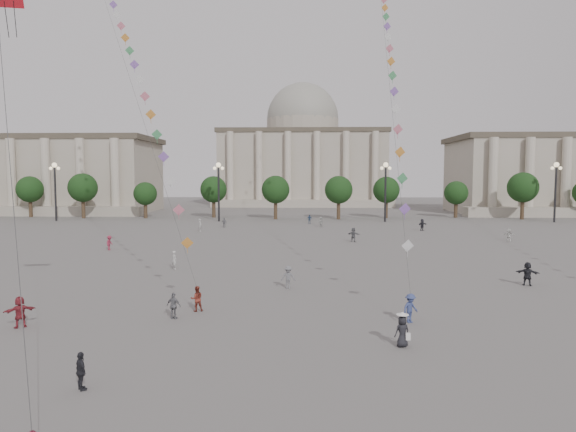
{
  "coord_description": "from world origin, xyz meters",
  "views": [
    {
      "loc": [
        0.37,
        -22.29,
        8.1
      ],
      "look_at": [
        -0.68,
        12.0,
        5.46
      ],
      "focal_mm": 32.0,
      "sensor_mm": 36.0,
      "label": 1
    }
  ],
  "objects": [
    {
      "name": "ground",
      "position": [
        0.0,
        0.0,
        0.0
      ],
      "size": [
        360.0,
        360.0,
        0.0
      ],
      "primitive_type": "plane",
      "color": "#5E5B58",
      "rests_on": "ground"
    },
    {
      "name": "hall_central",
      "position": [
        0.0,
        129.22,
        14.23
      ],
      "size": [
        48.3,
        34.3,
        35.5
      ],
      "color": "#A39B89",
      "rests_on": "ground"
    },
    {
      "name": "tree_row",
      "position": [
        0.0,
        78.0,
        5.39
      ],
      "size": [
        137.12,
        5.12,
        8.0
      ],
      "color": "#39281C",
      "rests_on": "ground"
    },
    {
      "name": "lamp_post_far_west",
      "position": [
        -45.0,
        70.0,
        7.35
      ],
      "size": [
        2.0,
        0.9,
        10.65
      ],
      "color": "#262628",
      "rests_on": "ground"
    },
    {
      "name": "lamp_post_mid_west",
      "position": [
        -15.0,
        70.0,
        7.35
      ],
      "size": [
        2.0,
        0.9,
        10.65
      ],
      "color": "#262628",
      "rests_on": "ground"
    },
    {
      "name": "lamp_post_mid_east",
      "position": [
        15.0,
        70.0,
        7.35
      ],
      "size": [
        2.0,
        0.9,
        10.65
      ],
      "color": "#262628",
      "rests_on": "ground"
    },
    {
      "name": "lamp_post_far_east",
      "position": [
        45.0,
        70.0,
        7.35
      ],
      "size": [
        2.0,
        0.9,
        10.65
      ],
      "color": "#262628",
      "rests_on": "ground"
    },
    {
      "name": "person_crowd_0",
      "position": [
        1.38,
        65.68,
        0.8
      ],
      "size": [
        0.94,
        0.42,
        1.59
      ],
      "primitive_type": "imported",
      "rotation": [
        0.0,
        0.0,
        0.03
      ],
      "color": "navy",
      "rests_on": "ground"
    },
    {
      "name": "person_crowd_3",
      "position": [
        17.04,
        15.92,
        0.89
      ],
      "size": [
        1.72,
        1.15,
        1.78
      ],
      "primitive_type": "imported",
      "rotation": [
        0.0,
        0.0,
        2.72
      ],
      "color": "#222227",
      "rests_on": "ground"
    },
    {
      "name": "person_crowd_4",
      "position": [
        3.13,
        60.33,
        0.81
      ],
      "size": [
        1.09,
        1.57,
        1.63
      ],
      "primitive_type": "imported",
      "rotation": [
        0.0,
        0.0,
        4.26
      ],
      "color": "beige",
      "rests_on": "ground"
    },
    {
      "name": "person_crowd_6",
      "position": [
        -0.74,
        14.4,
        0.82
      ],
      "size": [
        1.09,
        0.65,
        1.65
      ],
      "primitive_type": "imported",
      "rotation": [
        0.0,
        0.0,
        0.04
      ],
      "color": "slate",
      "rests_on": "ground"
    },
    {
      "name": "person_crowd_7",
      "position": [
        26.25,
        42.75,
        0.78
      ],
      "size": [
        1.5,
        1.0,
        1.55
      ],
      "primitive_type": "imported",
      "rotation": [
        0.0,
        0.0,
        2.73
      ],
      "color": "white",
      "rests_on": "ground"
    },
    {
      "name": "person_crowd_9",
      "position": [
        18.17,
        54.84,
        0.89
      ],
      "size": [
        1.68,
        1.35,
        1.79
      ],
      "primitive_type": "imported",
      "rotation": [
        0.0,
        0.0,
        0.58
      ],
      "color": "black",
      "rests_on": "ground"
    },
    {
      "name": "person_crowd_10",
      "position": [
        -14.9,
        52.56,
        0.95
      ],
      "size": [
        0.48,
        0.71,
        1.91
      ],
      "primitive_type": "imported",
      "rotation": [
        0.0,
        0.0,
        1.6
      ],
      "color": "#B0B0AC",
      "rests_on": "ground"
    },
    {
      "name": "person_crowd_12",
      "position": [
        6.56,
        41.22,
        0.9
      ],
      "size": [
        1.69,
        1.36,
        1.8
      ],
      "primitive_type": "imported",
      "rotation": [
        0.0,
        0.0,
        2.56
      ],
      "color": "slate",
      "rests_on": "ground"
    },
    {
      "name": "person_crowd_13",
      "position": [
        -10.95,
        21.87,
        0.81
      ],
      "size": [
        0.66,
        0.71,
        1.62
      ],
      "primitive_type": "imported",
      "rotation": [
        0.0,
        0.0,
        2.2
      ],
      "color": "beige",
      "rests_on": "ground"
    },
    {
      "name": "person_crowd_16",
      "position": [
        -12.35,
        58.96,
        0.76
      ],
      "size": [
        0.96,
        0.6,
        1.53
      ],
      "primitive_type": "imported",
      "rotation": [
        0.0,
        0.0,
        0.28
      ],
      "color": "slate",
      "rests_on": "ground"
    },
    {
      "name": "person_crowd_17",
      "position": [
        -21.06,
        33.26,
        0.81
      ],
      "size": [
        0.75,
        1.12,
        1.62
      ],
      "primitive_type": "imported",
      "rotation": [
        0.0,
        0.0,
        1.42
      ],
      "color": "maroon",
      "rests_on": "ground"
    },
    {
      "name": "tourist_1",
      "position": [
        -8.05,
        -3.64,
        0.74
      ],
      "size": [
        0.85,
        0.89,
        1.48
      ],
      "primitive_type": "imported",
      "rotation": [
        0.0,
        0.0,
        2.29
      ],
      "color": "black",
      "rests_on": "ground"
    },
    {
      "name": "tourist_2",
      "position": [
        -14.85,
        4.28,
        0.85
      ],
      "size": [
        1.56,
        1.37,
        1.71
      ],
      "primitive_type": "imported",
      "rotation": [
        0.0,
        0.0,
        3.8
      ],
      "color": "maroon",
      "rests_on": "ground"
    },
    {
      "name": "tourist_3",
      "position": [
        -7.02,
        6.2,
        0.76
      ],
      "size": [
        0.96,
        0.62,
        1.51
      ],
      "primitive_type": "imported",
      "rotation": [
        0.0,
        0.0,
        2.83
      ],
      "color": "slate",
      "rests_on": "ground"
    },
    {
      "name": "kite_flyer_0",
      "position": [
        -6.05,
        7.9,
        0.76
      ],
      "size": [
        0.9,
        0.8,
        1.53
      ],
      "primitive_type": "imported",
      "rotation": [
        0.0,
        0.0,
        3.49
      ],
      "color": "maroon",
      "rests_on": "ground"
    },
    {
      "name": "kite_flyer_1",
      "position": [
        6.31,
        5.86,
        0.81
      ],
      "size": [
        1.2,
        1.12,
        1.63
      ],
      "primitive_type": "imported",
      "rotation": [
        0.0,
        0.0,
        0.64
      ],
      "color": "navy",
      "rests_on": "ground"
    },
    {
      "name": "hat_person",
      "position": [
        5.08,
        1.75,
        0.81
      ],
      "size": [
        0.84,
        0.68,
        1.69
      ],
      "color": "black",
      "rests_on": "ground"
    },
    {
      "name": "kite_train_west",
      "position": [
        -18.48,
        28.8,
        24.68
      ],
      "size": [
        23.96,
        39.26,
        62.96
      ],
      "color": "#3F3F3F",
      "rests_on": "ground"
    },
    {
      "name": "kite_train_mid",
      "position": [
        9.08,
        36.24,
        27.59
      ],
      "size": [
        5.96,
        57.35,
        75.78
      ],
      "color": "#3F3F3F",
      "rests_on": "ground"
    }
  ]
}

